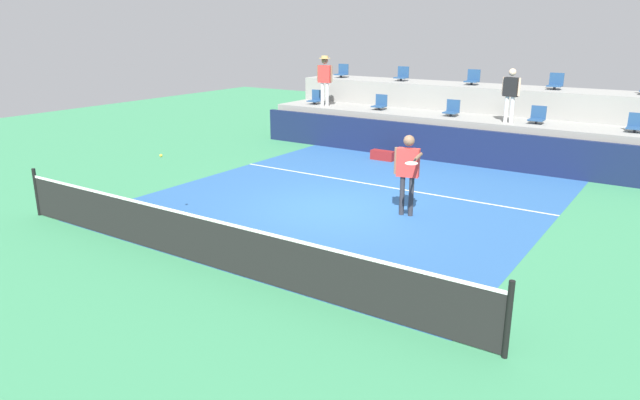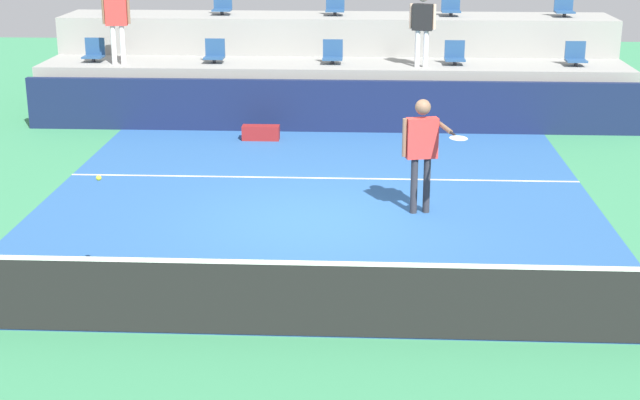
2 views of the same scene
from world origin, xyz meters
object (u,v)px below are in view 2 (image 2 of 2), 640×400
at_px(stadium_chair_lower_right, 455,55).
at_px(stadium_chair_upper_far_left, 114,5).
at_px(spectator_with_hat, 116,14).
at_px(tennis_ball, 99,178).
at_px(stadium_chair_lower_left, 215,53).
at_px(stadium_chair_lower_far_left, 94,52).
at_px(tennis_player, 423,144).
at_px(equipment_bag, 261,133).
at_px(stadium_chair_lower_center, 333,54).
at_px(stadium_chair_lower_far_right, 576,56).
at_px(stadium_chair_upper_center, 335,6).
at_px(stadium_chair_upper_right, 451,7).
at_px(spectator_in_grey, 422,22).
at_px(stadium_chair_upper_left, 222,6).
at_px(stadium_chair_upper_far_right, 564,7).

xyz_separation_m(stadium_chair_lower_right, stadium_chair_upper_far_left, (-7.99, 1.80, 0.85)).
bearing_deg(spectator_with_hat, tennis_ball, -76.98).
height_order(stadium_chair_lower_left, stadium_chair_upper_far_left, stadium_chair_upper_far_left).
bearing_deg(stadium_chair_lower_far_left, tennis_player, -43.83).
relative_size(stadium_chair_upper_far_left, equipment_bag, 0.68).
bearing_deg(stadium_chair_lower_center, stadium_chair_lower_far_right, 0.00).
bearing_deg(equipment_bag, stadium_chair_upper_center, 70.41).
xyz_separation_m(stadium_chair_lower_center, stadium_chair_upper_center, (-0.02, 1.80, 0.85)).
xyz_separation_m(stadium_chair_lower_far_left, equipment_bag, (3.96, -2.06, -1.31)).
relative_size(stadium_chair_upper_right, spectator_in_grey, 0.32).
relative_size(stadium_chair_lower_right, tennis_player, 0.29).
distance_m(stadium_chair_lower_far_left, tennis_ball, 10.39).
bearing_deg(stadium_chair_lower_left, stadium_chair_lower_center, 0.00).
bearing_deg(stadium_chair_lower_far_left, stadium_chair_lower_far_right, 0.00).
bearing_deg(stadium_chair_lower_left, stadium_chair_upper_left, 92.27).
xyz_separation_m(stadium_chair_lower_far_left, stadium_chair_upper_center, (5.33, 1.80, 0.85)).
distance_m(stadium_chair_lower_left, stadium_chair_upper_right, 5.70).
bearing_deg(stadium_chair_lower_far_right, stadium_chair_lower_left, 180.00).
bearing_deg(stadium_chair_lower_far_right, spectator_in_grey, -173.52).
relative_size(tennis_player, tennis_ball, 26.67).
distance_m(stadium_chair_upper_far_right, tennis_ball, 14.16).
relative_size(stadium_chair_lower_far_left, stadium_chair_upper_center, 1.00).
height_order(stadium_chair_lower_left, stadium_chair_upper_right, stadium_chair_upper_right).
bearing_deg(tennis_player, stadium_chair_upper_far_right, 66.53).
bearing_deg(stadium_chair_lower_center, stadium_chair_lower_right, 0.00).
bearing_deg(spectator_with_hat, stadium_chair_lower_far_right, 2.20).
bearing_deg(spectator_with_hat, stadium_chair_lower_right, 2.98).
bearing_deg(stadium_chair_upper_far_left, spectator_with_hat, -74.32).
xyz_separation_m(stadium_chair_lower_center, spectator_in_grey, (1.93, -0.38, 0.74)).
height_order(stadium_chair_lower_center, stadium_chair_upper_center, stadium_chair_upper_center).
xyz_separation_m(tennis_ball, equipment_bag, (1.08, 7.92, -1.32)).
distance_m(stadium_chair_lower_center, stadium_chair_upper_far_right, 5.70).
xyz_separation_m(stadium_chair_upper_right, stadium_chair_upper_far_right, (2.64, 0.00, 0.00)).
relative_size(stadium_chair_upper_far_right, equipment_bag, 0.68).
distance_m(stadium_chair_upper_far_right, spectator_in_grey, 4.05).
height_order(stadium_chair_upper_far_right, tennis_ball, stadium_chair_upper_far_right).
relative_size(stadium_chair_lower_right, stadium_chair_upper_left, 1.00).
xyz_separation_m(stadium_chair_lower_center, stadium_chair_lower_right, (2.69, 0.00, 0.00)).
xyz_separation_m(stadium_chair_lower_left, tennis_ball, (0.16, -9.98, 0.00)).
distance_m(spectator_with_hat, spectator_in_grey, 6.62).
relative_size(stadium_chair_lower_far_left, tennis_player, 0.29).
bearing_deg(stadium_chair_upper_far_left, equipment_bag, -44.62).
bearing_deg(tennis_player, stadium_chair_upper_center, 101.06).
height_order(spectator_with_hat, tennis_ball, spectator_with_hat).
relative_size(stadium_chair_lower_center, stadium_chair_upper_left, 1.00).
bearing_deg(stadium_chair_upper_right, stadium_chair_lower_right, -90.77).
bearing_deg(tennis_ball, stadium_chair_lower_center, 76.10).
relative_size(stadium_chair_lower_far_left, stadium_chair_upper_left, 1.00).
bearing_deg(stadium_chair_lower_right, stadium_chair_upper_center, 146.32).
bearing_deg(stadium_chair_upper_center, stadium_chair_lower_far_right, -18.67).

